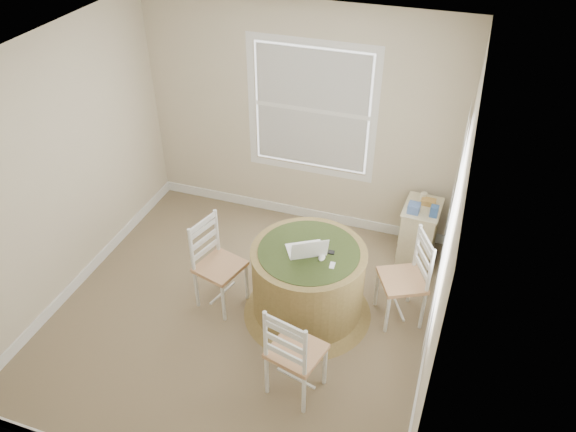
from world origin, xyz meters
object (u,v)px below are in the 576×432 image
(corner_chest, at_px, (419,232))
(chair_near, at_px, (296,351))
(laptop, at_px, (307,250))
(chair_left, at_px, (220,266))
(chair_right, at_px, (402,280))
(round_table, at_px, (308,280))

(corner_chest, bearing_deg, chair_near, -105.55)
(chair_near, bearing_deg, corner_chest, -94.68)
(chair_near, bearing_deg, laptop, -63.80)
(chair_left, xyz_separation_m, chair_right, (1.71, 0.38, 0.00))
(chair_right, distance_m, corner_chest, 1.00)
(chair_left, height_order, chair_near, same)
(chair_left, bearing_deg, chair_near, -110.81)
(laptop, bearing_deg, chair_near, 71.23)
(laptop, bearing_deg, chair_left, -23.09)
(round_table, relative_size, chair_right, 1.34)
(corner_chest, bearing_deg, laptop, -122.94)
(round_table, bearing_deg, laptop, -123.97)
(chair_left, bearing_deg, corner_chest, -36.40)
(round_table, xyz_separation_m, chair_left, (-0.85, -0.14, 0.05))
(chair_near, bearing_deg, round_table, -65.04)
(round_table, xyz_separation_m, chair_right, (0.86, 0.23, 0.05))
(chair_near, xyz_separation_m, laptop, (-0.19, 0.88, 0.34))
(laptop, bearing_deg, corner_chest, -157.04)
(chair_near, distance_m, corner_chest, 2.25)
(round_table, relative_size, chair_near, 1.34)
(round_table, bearing_deg, chair_left, -175.29)
(chair_left, xyz_separation_m, corner_chest, (1.74, 1.37, -0.14))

